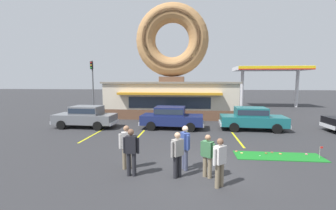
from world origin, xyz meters
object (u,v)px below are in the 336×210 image
at_px(car_grey, 86,116).
at_px(pedestrian_blue_sweater_man, 220,160).
at_px(car_teal, 252,118).
at_px(pedestrian_crossing_woman, 185,145).
at_px(golf_ball, 260,156).
at_px(car_navy, 171,117).
at_px(pedestrian_clipboard_woman, 127,145).
at_px(putting_flag_pin, 321,149).
at_px(pedestrian_hooded_kid, 177,153).
at_px(traffic_light_pole, 92,79).
at_px(trash_bin, 106,113).
at_px(pedestrian_leather_jacket_man, 131,150).
at_px(pedestrian_beanie_man, 208,154).

relative_size(car_grey, pedestrian_blue_sweater_man, 2.83).
bearing_deg(car_teal, pedestrian_crossing_woman, -120.48).
distance_m(golf_ball, pedestrian_crossing_woman, 3.97).
bearing_deg(car_grey, golf_ball, -26.33).
bearing_deg(car_navy, pedestrian_clipboard_woman, -98.04).
relative_size(putting_flag_pin, pedestrian_hooded_kid, 0.33).
bearing_deg(putting_flag_pin, traffic_light_pole, 138.63).
distance_m(golf_ball, pedestrian_blue_sweater_man, 3.99).
relative_size(golf_ball, putting_flag_pin, 0.08).
relative_size(putting_flag_pin, pedestrian_crossing_woman, 0.32).
distance_m(car_navy, traffic_light_pole, 14.21).
distance_m(car_grey, pedestrian_hooded_kid, 10.83).
relative_size(pedestrian_clipboard_woman, trash_bin, 1.78).
height_order(golf_ball, car_navy, car_navy).
xyz_separation_m(car_teal, pedestrian_leather_jacket_man, (-6.41, -8.41, 0.10)).
bearing_deg(putting_flag_pin, pedestrian_beanie_man, -154.71).
bearing_deg(car_grey, pedestrian_leather_jacket_man, -55.02).
xyz_separation_m(putting_flag_pin, pedestrian_hooded_kid, (-6.19, -2.54, 0.48)).
height_order(car_navy, pedestrian_hooded_kid, pedestrian_hooded_kid).
xyz_separation_m(pedestrian_clipboard_woman, pedestrian_beanie_man, (3.09, -0.46, -0.11)).
bearing_deg(traffic_light_pole, car_grey, -68.71).
bearing_deg(car_navy, pedestrian_hooded_kid, -83.51).
bearing_deg(pedestrian_crossing_woman, car_grey, 136.09).
height_order(golf_ball, trash_bin, trash_bin).
distance_m(car_teal, pedestrian_blue_sweater_man, 9.57).
height_order(pedestrian_hooded_kid, pedestrian_crossing_woman, pedestrian_crossing_woman).
xyz_separation_m(car_teal, trash_bin, (-12.04, 3.65, -0.37)).
height_order(pedestrian_blue_sweater_man, traffic_light_pole, traffic_light_pole).
height_order(golf_ball, pedestrian_blue_sweater_man, pedestrian_blue_sweater_man).
bearing_deg(pedestrian_clipboard_woman, putting_flag_pin, 13.41).
bearing_deg(car_grey, trash_bin, 89.98).
bearing_deg(pedestrian_hooded_kid, traffic_light_pole, 122.00).
distance_m(golf_ball, trash_bin, 14.43).
height_order(putting_flag_pin, pedestrian_clipboard_woman, pedestrian_clipboard_woman).
xyz_separation_m(golf_ball, car_navy, (-4.57, 5.64, 0.82)).
bearing_deg(pedestrian_blue_sweater_man, car_teal, 69.60).
xyz_separation_m(putting_flag_pin, pedestrian_blue_sweater_man, (-4.78, -3.14, 0.46)).
height_order(car_grey, traffic_light_pole, traffic_light_pole).
distance_m(car_navy, pedestrian_hooded_kid, 8.29).
bearing_deg(putting_flag_pin, pedestrian_hooded_kid, -157.72).
relative_size(pedestrian_leather_jacket_man, pedestrian_clipboard_woman, 1.01).
bearing_deg(traffic_light_pole, putting_flag_pin, -41.37).
bearing_deg(trash_bin, pedestrian_crossing_woman, -56.22).
height_order(car_navy, pedestrian_beanie_man, car_navy).
distance_m(putting_flag_pin, pedestrian_leather_jacket_man, 8.29).
height_order(pedestrian_crossing_woman, trash_bin, pedestrian_crossing_woman).
bearing_deg(pedestrian_hooded_kid, trash_bin, 121.26).
xyz_separation_m(putting_flag_pin, traffic_light_pole, (-17.29, 15.22, 3.27)).
bearing_deg(pedestrian_beanie_man, trash_bin, 125.10).
distance_m(car_teal, pedestrian_leather_jacket_man, 10.57).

